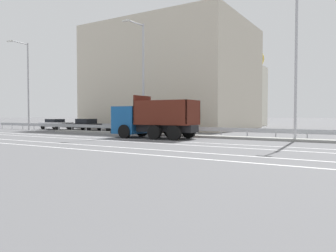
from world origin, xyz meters
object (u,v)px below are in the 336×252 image
object	(u,v)px
dump_truck	(146,122)
parked_car_1	(86,124)
parked_car_3	(167,125)
church_tower	(253,88)
parked_car_2	(124,125)
parked_car_0	(55,124)
median_road_sign	(139,122)
street_lamp_1	(142,74)
street_lamp_2	(296,57)
street_lamp_0	(27,82)

from	to	relation	value
dump_truck	parked_car_1	size ratio (longest dim) A/B	1.58
parked_car_3	church_tower	world-z (taller)	church_tower
dump_truck	parked_car_2	distance (m)	9.05
parked_car_0	parked_car_2	size ratio (longest dim) A/B	1.05
median_road_sign	street_lamp_1	bearing A→B (deg)	-2.25
church_tower	dump_truck	bearing A→B (deg)	-88.02
street_lamp_2	parked_car_0	world-z (taller)	street_lamp_2
street_lamp_1	street_lamp_2	world-z (taller)	street_lamp_2
parked_car_2	street_lamp_2	bearing A→B (deg)	-103.98
parked_car_0	median_road_sign	bearing A→B (deg)	80.09
dump_truck	street_lamp_0	bearing A→B (deg)	79.67
street_lamp_0	street_lamp_1	bearing A→B (deg)	0.80
parked_car_2	church_tower	distance (m)	26.30
church_tower	median_road_sign	bearing A→B (deg)	-93.30
parked_car_2	parked_car_3	size ratio (longest dim) A/B	1.01
parked_car_3	church_tower	xyz separation A→B (m)	(0.98, 24.48, 5.19)
median_road_sign	parked_car_0	size ratio (longest dim) A/B	0.49
dump_truck	street_lamp_2	bearing A→B (deg)	-77.67
parked_car_0	parked_car_1	world-z (taller)	parked_car_1
parked_car_1	parked_car_2	xyz separation A→B (m)	(5.86, -0.26, 0.03)
dump_truck	median_road_sign	distance (m)	3.83
street_lamp_1	parked_car_2	bearing A→B (deg)	145.89
dump_truck	street_lamp_1	world-z (taller)	street_lamp_1
street_lamp_2	parked_car_3	distance (m)	13.92
parked_car_3	dump_truck	bearing A→B (deg)	-165.45
street_lamp_0	street_lamp_2	world-z (taller)	street_lamp_2
median_road_sign	street_lamp_0	xyz separation A→B (m)	(-15.53, -0.24, 4.29)
parked_car_2	street_lamp_0	bearing A→B (deg)	102.40
median_road_sign	church_tower	distance (m)	28.66
parked_car_3	street_lamp_2	bearing A→B (deg)	-109.44
street_lamp_2	dump_truck	bearing A→B (deg)	-165.09
median_road_sign	street_lamp_0	world-z (taller)	street_lamp_0
street_lamp_0	parked_car_1	size ratio (longest dim) A/B	2.29
parked_car_2	parked_car_3	distance (m)	4.90
parked_car_1	street_lamp_0	bearing A→B (deg)	122.95
street_lamp_0	parked_car_0	xyz separation A→B (m)	(0.40, 3.55, -4.79)
parked_car_0	dump_truck	bearing A→B (deg)	73.74
church_tower	parked_car_2	bearing A→B (deg)	-103.10
parked_car_0	street_lamp_0	bearing A→B (deg)	-4.04
church_tower	street_lamp_2	bearing A→B (deg)	-67.74
parked_car_0	parked_car_1	distance (m)	5.06
parked_car_0	street_lamp_1	bearing A→B (deg)	80.33
dump_truck	street_lamp_1	xyz separation A→B (m)	(-2.31, 2.70, 4.15)
church_tower	parked_car_1	bearing A→B (deg)	-115.21
dump_truck	median_road_sign	size ratio (longest dim) A/B	3.05
street_lamp_0	church_tower	bearing A→B (deg)	58.90
median_road_sign	street_lamp_2	distance (m)	13.90
parked_car_0	parked_car_3	distance (m)	15.78
parked_car_0	parked_car_3	size ratio (longest dim) A/B	1.06
street_lamp_0	street_lamp_1	world-z (taller)	street_lamp_0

